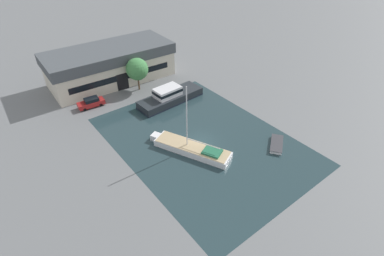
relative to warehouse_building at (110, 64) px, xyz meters
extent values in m
plane|color=slate|center=(1.58, -28.08, -3.55)|extent=(440.00, 440.00, 0.00)
cube|color=#23383D|center=(1.58, -28.08, -3.55)|extent=(23.76, 33.29, 0.01)
cube|color=beige|center=(0.00, 0.00, -1.10)|extent=(25.16, 11.71, 4.89)
cube|color=#474C51|center=(0.00, 0.00, 2.40)|extent=(25.92, 12.06, 2.12)
cube|color=black|center=(-0.22, -5.37, -1.84)|extent=(2.40, 0.16, 3.42)
cube|color=black|center=(-0.22, -5.37, -0.86)|extent=(21.02, 0.88, 1.22)
cylinder|color=brown|center=(2.30, -7.28, -2.16)|extent=(0.34, 0.34, 2.78)
sphere|color=#428447|center=(2.30, -7.28, 0.86)|extent=(4.34, 4.34, 4.34)
cube|color=maroon|center=(-8.01, -7.75, -2.85)|extent=(4.93, 2.28, 0.85)
cube|color=black|center=(-7.82, -7.77, -2.12)|extent=(2.62, 1.86, 0.61)
cube|color=black|center=(-9.07, -7.66, -2.15)|extent=(0.17, 1.49, 0.49)
cylinder|color=black|center=(-9.56, -8.45, -3.25)|extent=(0.62, 0.25, 0.60)
cylinder|color=black|center=(-9.41, -6.79, -3.25)|extent=(0.62, 0.25, 0.60)
cylinder|color=black|center=(-6.61, -8.71, -3.25)|extent=(0.62, 0.25, 0.60)
cylinder|color=black|center=(-6.46, -7.05, -3.25)|extent=(0.62, 0.25, 0.60)
cube|color=white|center=(-1.24, -29.28, -3.05)|extent=(7.64, 11.91, 0.98)
cube|color=white|center=(-3.96, -23.41, -3.05)|extent=(1.72, 1.65, 0.98)
cube|color=tan|center=(-1.24, -29.28, -2.52)|extent=(7.33, 11.43, 0.08)
cylinder|color=silver|center=(-1.61, -28.48, 2.36)|extent=(0.16, 0.16, 9.67)
cylinder|color=silver|center=(-0.51, -30.88, -1.38)|extent=(2.33, 4.84, 0.12)
cube|color=#236647|center=(0.11, -32.21, -2.33)|extent=(2.98, 3.22, 0.30)
cube|color=#23282D|center=(4.60, -15.11, -2.83)|extent=(13.00, 4.81, 1.43)
cube|color=black|center=(4.60, -15.11, -3.40)|extent=(13.13, 4.89, 0.18)
cube|color=silver|center=(3.96, -15.15, -1.28)|extent=(5.02, 3.21, 1.67)
cube|color=black|center=(3.96, -15.15, -1.11)|extent=(5.12, 3.30, 0.53)
cube|color=white|center=(9.81, -36.13, -3.31)|extent=(4.46, 3.86, 0.46)
cube|color=#333338|center=(9.81, -36.13, -3.04)|extent=(4.66, 4.05, 0.08)
camera|label=1|loc=(-22.41, -56.35, 25.53)|focal=28.00mm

